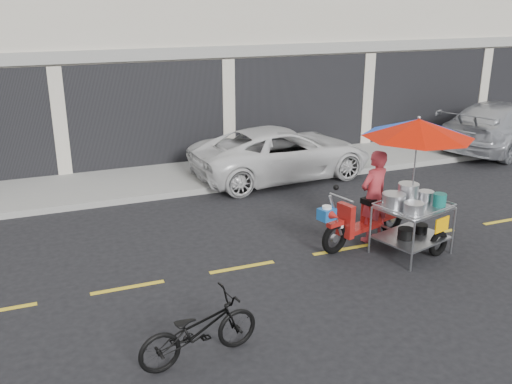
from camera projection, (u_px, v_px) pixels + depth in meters
name	position (u px, v px, depth m)	size (l,w,h in m)	color
ground	(342.00, 250.00, 10.73)	(90.00, 90.00, 0.00)	black
sidewalk	(241.00, 168.00, 15.54)	(45.00, 3.00, 0.15)	gray
shophouse_block	(266.00, 5.00, 19.63)	(36.00, 8.11, 10.40)	beige
centerline	(342.00, 250.00, 10.73)	(42.00, 0.10, 0.01)	gold
white_pickup	(282.00, 153.00, 14.81)	(2.20, 4.77, 1.32)	silver
silver_pickup	(503.00, 126.00, 17.51)	(2.08, 5.12, 1.49)	#B0B3B9
near_bicycle	(199.00, 329.00, 7.38)	(0.58, 1.67, 0.88)	black
food_vendor_rig	(400.00, 166.00, 10.32)	(2.93, 2.42, 2.57)	black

